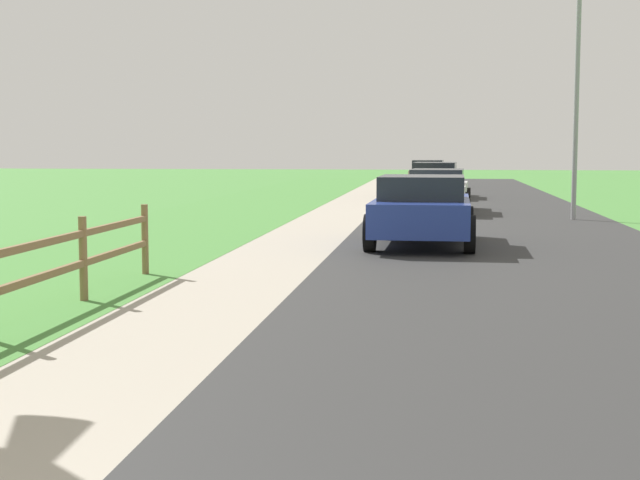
# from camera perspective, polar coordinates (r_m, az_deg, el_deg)

# --- Properties ---
(ground_plane) EXTENTS (120.00, 120.00, 0.00)m
(ground_plane) POSITION_cam_1_polar(r_m,az_deg,el_deg) (26.54, 2.84, 1.32)
(ground_plane) COLOR #48863A
(road_asphalt) EXTENTS (7.00, 66.00, 0.01)m
(road_asphalt) POSITION_cam_1_polar(r_m,az_deg,el_deg) (28.50, 10.19, 1.55)
(road_asphalt) COLOR #2F2F2F
(road_asphalt) RESTS_ON ground
(curb_concrete) EXTENTS (6.00, 66.00, 0.01)m
(curb_concrete) POSITION_cam_1_polar(r_m,az_deg,el_deg) (28.90, -2.79, 1.69)
(curb_concrete) COLOR #A79D8D
(curb_concrete) RESTS_ON ground
(grass_verge) EXTENTS (5.00, 66.00, 0.00)m
(grass_verge) POSITION_cam_1_polar(r_m,az_deg,el_deg) (29.20, -5.69, 1.71)
(grass_verge) COLOR #48863A
(grass_verge) RESTS_ON ground
(parked_suv_blue) EXTENTS (2.24, 4.53, 1.47)m
(parked_suv_blue) POSITION_cam_1_polar(r_m,az_deg,el_deg) (19.36, 6.36, 1.91)
(parked_suv_blue) COLOR navy
(parked_suv_blue) RESTS_ON ground
(parked_car_white) EXTENTS (2.22, 4.91, 1.37)m
(parked_car_white) POSITION_cam_1_polar(r_m,az_deg,el_deg) (29.46, 7.29, 3.11)
(parked_car_white) COLOR white
(parked_car_white) RESTS_ON ground
(parked_car_black) EXTENTS (2.32, 5.03, 1.44)m
(parked_car_black) POSITION_cam_1_polar(r_m,az_deg,el_deg) (38.27, 7.14, 3.77)
(parked_car_black) COLOR black
(parked_car_black) RESTS_ON ground
(parked_car_beige) EXTENTS (2.12, 4.28, 1.40)m
(parked_car_beige) POSITION_cam_1_polar(r_m,az_deg,el_deg) (48.51, 6.71, 4.13)
(parked_car_beige) COLOR #C6B793
(parked_car_beige) RESTS_ON ground
(street_lamp) EXTENTS (1.17, 0.20, 7.09)m
(street_lamp) POSITION_cam_1_polar(r_m,az_deg,el_deg) (27.21, 15.87, 9.99)
(street_lamp) COLOR gray
(street_lamp) RESTS_ON ground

